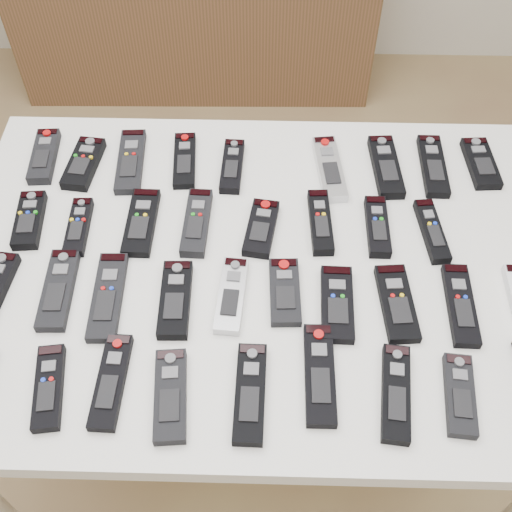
{
  "coord_description": "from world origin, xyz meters",
  "views": [
    {
      "loc": [
        0.12,
        -0.65,
        1.83
      ],
      "look_at": [
        0.1,
        0.15,
        0.8
      ],
      "focal_mm": 45.0,
      "sensor_mm": 36.0,
      "label": 1
    }
  ],
  "objects_px": {
    "sideboard": "(195,6)",
    "remote_15": "(377,227)",
    "remote_7": "(433,166)",
    "remote_13": "(261,228)",
    "remote_1": "(84,164)",
    "remote_18": "(58,290)",
    "remote_21": "(231,295)",
    "remote_33": "(396,393)",
    "remote_10": "(79,227)",
    "remote_34": "(460,395)",
    "table": "(256,278)",
    "remote_11": "(141,222)",
    "remote_28": "(49,387)",
    "remote_30": "(170,395)",
    "remote_9": "(29,220)",
    "remote_14": "(320,222)",
    "remote_32": "(320,374)",
    "remote_29": "(111,381)",
    "remote_20": "(175,299)",
    "remote_22": "(285,292)",
    "remote_6": "(386,167)",
    "remote_3": "(185,160)",
    "remote_31": "(250,393)",
    "remote_12": "(197,223)",
    "remote_16": "(432,231)",
    "remote_19": "(108,297)",
    "remote_4": "(232,166)",
    "remote_24": "(397,303)",
    "remote_8": "(481,163)",
    "remote_2": "(131,161)",
    "remote_0": "(44,156)",
    "remote_23": "(337,304)",
    "remote_25": "(461,305)",
    "remote_5": "(329,169)"
  },
  "relations": [
    {
      "from": "sideboard",
      "to": "remote_15",
      "type": "height_order",
      "value": "remote_15"
    },
    {
      "from": "remote_7",
      "to": "remote_13",
      "type": "bearing_deg",
      "value": -152.48
    },
    {
      "from": "remote_1",
      "to": "remote_18",
      "type": "xyz_separation_m",
      "value": [
        0.02,
        -0.35,
        -0.0
      ]
    },
    {
      "from": "remote_21",
      "to": "remote_33",
      "type": "bearing_deg",
      "value": -29.76
    },
    {
      "from": "remote_10",
      "to": "remote_34",
      "type": "bearing_deg",
      "value": -28.32
    },
    {
      "from": "table",
      "to": "remote_11",
      "type": "height_order",
      "value": "remote_11"
    },
    {
      "from": "remote_7",
      "to": "remote_18",
      "type": "xyz_separation_m",
      "value": [
        -0.79,
        -0.37,
        0.0
      ]
    },
    {
      "from": "remote_7",
      "to": "remote_28",
      "type": "xyz_separation_m",
      "value": [
        -0.76,
        -0.58,
        0.0
      ]
    },
    {
      "from": "remote_30",
      "to": "remote_9",
      "type": "bearing_deg",
      "value": 125.94
    },
    {
      "from": "remote_18",
      "to": "remote_33",
      "type": "bearing_deg",
      "value": -19.43
    },
    {
      "from": "remote_14",
      "to": "remote_30",
      "type": "distance_m",
      "value": 0.49
    },
    {
      "from": "table",
      "to": "remote_32",
      "type": "xyz_separation_m",
      "value": [
        0.12,
        -0.26,
        0.07
      ]
    },
    {
      "from": "sideboard",
      "to": "remote_29",
      "type": "distance_m",
      "value": 1.96
    },
    {
      "from": "remote_14",
      "to": "remote_29",
      "type": "distance_m",
      "value": 0.54
    },
    {
      "from": "remote_13",
      "to": "remote_20",
      "type": "distance_m",
      "value": 0.25
    },
    {
      "from": "remote_22",
      "to": "remote_32",
      "type": "xyz_separation_m",
      "value": [
        0.06,
        -0.18,
        0.0
      ]
    },
    {
      "from": "remote_15",
      "to": "remote_21",
      "type": "xyz_separation_m",
      "value": [
        -0.3,
        -0.18,
        -0.0
      ]
    },
    {
      "from": "remote_6",
      "to": "remote_7",
      "type": "bearing_deg",
      "value": -0.05
    },
    {
      "from": "sideboard",
      "to": "remote_11",
      "type": "relative_size",
      "value": 8.26
    },
    {
      "from": "remote_3",
      "to": "remote_22",
      "type": "relative_size",
      "value": 1.12
    },
    {
      "from": "remote_31",
      "to": "remote_1",
      "type": "bearing_deg",
      "value": 126.66
    },
    {
      "from": "remote_32",
      "to": "remote_13",
      "type": "bearing_deg",
      "value": 108.11
    },
    {
      "from": "remote_12",
      "to": "remote_16",
      "type": "bearing_deg",
      "value": 0.95
    },
    {
      "from": "remote_19",
      "to": "remote_34",
      "type": "relative_size",
      "value": 1.3
    },
    {
      "from": "remote_4",
      "to": "remote_7",
      "type": "bearing_deg",
      "value": 3.84
    },
    {
      "from": "remote_1",
      "to": "remote_18",
      "type": "relative_size",
      "value": 0.84
    },
    {
      "from": "remote_7",
      "to": "remote_16",
      "type": "xyz_separation_m",
      "value": [
        -0.03,
        -0.2,
        0.0
      ]
    },
    {
      "from": "remote_11",
      "to": "remote_15",
      "type": "xyz_separation_m",
      "value": [
        0.5,
        -0.0,
        0.0
      ]
    },
    {
      "from": "remote_32",
      "to": "remote_33",
      "type": "bearing_deg",
      "value": -14.51
    },
    {
      "from": "remote_9",
      "to": "remote_24",
      "type": "relative_size",
      "value": 0.87
    },
    {
      "from": "remote_4",
      "to": "remote_13",
      "type": "distance_m",
      "value": 0.2
    },
    {
      "from": "remote_15",
      "to": "remote_16",
      "type": "relative_size",
      "value": 0.95
    },
    {
      "from": "remote_8",
      "to": "remote_21",
      "type": "bearing_deg",
      "value": -149.38
    },
    {
      "from": "remote_2",
      "to": "remote_3",
      "type": "distance_m",
      "value": 0.12
    },
    {
      "from": "remote_0",
      "to": "remote_1",
      "type": "relative_size",
      "value": 1.06
    },
    {
      "from": "remote_7",
      "to": "remote_9",
      "type": "height_order",
      "value": "remote_9"
    },
    {
      "from": "remote_4",
      "to": "remote_23",
      "type": "height_order",
      "value": "same"
    },
    {
      "from": "remote_4",
      "to": "remote_34",
      "type": "height_order",
      "value": "same"
    },
    {
      "from": "remote_11",
      "to": "remote_19",
      "type": "bearing_deg",
      "value": -100.77
    },
    {
      "from": "remote_16",
      "to": "remote_22",
      "type": "height_order",
      "value": "remote_16"
    },
    {
      "from": "remote_12",
      "to": "remote_31",
      "type": "relative_size",
      "value": 0.94
    },
    {
      "from": "remote_24",
      "to": "remote_25",
      "type": "xyz_separation_m",
      "value": [
        0.12,
        -0.0,
        -0.0
      ]
    },
    {
      "from": "remote_5",
      "to": "remote_21",
      "type": "distance_m",
      "value": 0.41
    },
    {
      "from": "remote_29",
      "to": "remote_5",
      "type": "bearing_deg",
      "value": 54.77
    },
    {
      "from": "remote_31",
      "to": "remote_32",
      "type": "relative_size",
      "value": 0.95
    },
    {
      "from": "remote_33",
      "to": "remote_25",
      "type": "bearing_deg",
      "value": 58.89
    },
    {
      "from": "remote_18",
      "to": "remote_19",
      "type": "xyz_separation_m",
      "value": [
        0.1,
        -0.01,
        -0.0
      ]
    },
    {
      "from": "remote_16",
      "to": "remote_24",
      "type": "distance_m",
      "value": 0.21
    },
    {
      "from": "remote_10",
      "to": "remote_19",
      "type": "relative_size",
      "value": 0.74
    },
    {
      "from": "remote_1",
      "to": "remote_16",
      "type": "distance_m",
      "value": 0.8
    }
  ]
}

